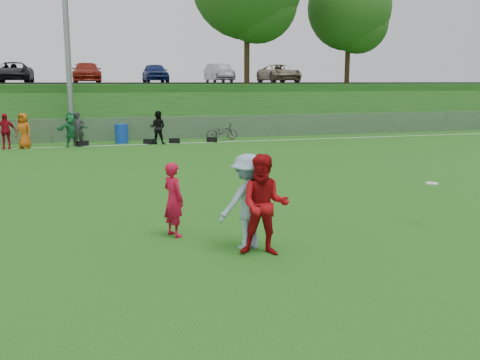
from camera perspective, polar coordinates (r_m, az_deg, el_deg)
name	(u,v)px	position (r m, az deg, el deg)	size (l,w,h in m)	color
ground	(219,251)	(10.27, -2.27, -7.53)	(120.00, 120.00, 0.00)	#1E5612
sideline_far	(134,145)	(27.77, -11.29, 3.72)	(60.00, 0.10, 0.01)	white
fence	(130,129)	(29.69, -11.68, 5.38)	(58.00, 0.06, 1.30)	gray
light_pole	(66,12)	(30.50, -18.12, 16.62)	(1.20, 0.40, 12.15)	gray
berm	(117,105)	(40.59, -13.01, 7.84)	(120.00, 18.00, 3.00)	#1B4A14
parking_lot	(114,83)	(42.55, -13.26, 10.03)	(120.00, 12.00, 0.10)	black
tree_green_far	(352,12)	(40.23, 11.83, 17.10)	(5.88, 5.88, 8.19)	black
car_row	(98,73)	(41.51, -14.87, 11.02)	(32.04, 5.18, 1.44)	white
spectator_row	(72,130)	(27.59, -17.46, 5.16)	(8.25, 1.11, 1.69)	#AB0B1D
gear_bags	(156,141)	(27.97, -9.00, 4.10)	(7.21, 0.58, 0.26)	black
player_red_left	(173,200)	(11.10, -7.12, -2.08)	(0.57, 0.37, 1.55)	red
player_red_center	(265,205)	(9.80, 2.63, -2.70)	(0.91, 0.71, 1.88)	#A80B10
player_blue	(248,202)	(10.17, 0.84, -2.34)	(1.19, 0.68, 1.84)	#8FACC6
frisbee	(432,183)	(12.54, 19.79, -0.34)	(0.27, 0.27, 0.02)	silver
recycling_bin	(122,134)	(28.62, -12.52, 4.86)	(0.66, 0.66, 0.99)	#103BB6
bicycle	(222,132)	(29.52, -1.92, 5.18)	(0.60, 1.73, 0.91)	#2F2F31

